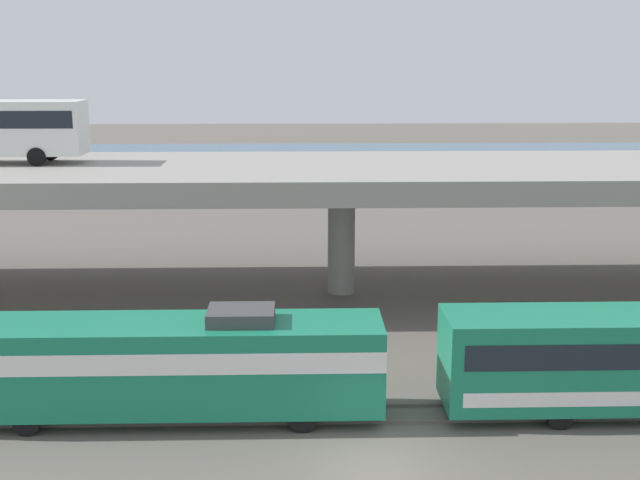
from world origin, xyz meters
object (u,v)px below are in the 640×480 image
object	(u,v)px
train_locomotive	(148,362)
parked_car_0	(575,169)
parked_car_2	(119,166)
parked_car_1	(199,162)
parked_car_3	(448,170)

from	to	relation	value
train_locomotive	parked_car_0	world-z (taller)	train_locomotive
train_locomotive	parked_car_2	xyz separation A→B (m)	(-11.84, 50.91, 0.17)
parked_car_1	parked_car_0	bearing A→B (deg)	171.34
train_locomotive	parked_car_1	distance (m)	53.70
parked_car_0	parked_car_2	bearing A→B (deg)	-3.79
train_locomotive	parked_car_2	distance (m)	52.27
parked_car_2	parked_car_0	bearing A→B (deg)	176.21
train_locomotive	parked_car_3	size ratio (longest dim) A/B	3.84
train_locomotive	parked_car_1	bearing A→B (deg)	-85.32
parked_car_1	train_locomotive	bearing A→B (deg)	94.68
parked_car_1	parked_car_3	bearing A→B (deg)	166.39
parked_car_3	parked_car_2	bearing A→B (deg)	174.20
parked_car_0	parked_car_2	xyz separation A→B (m)	(-43.57, 2.89, 0.00)
parked_car_1	parked_car_2	xyz separation A→B (m)	(-7.46, -2.61, -0.00)
parked_car_1	parked_car_3	distance (m)	24.66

